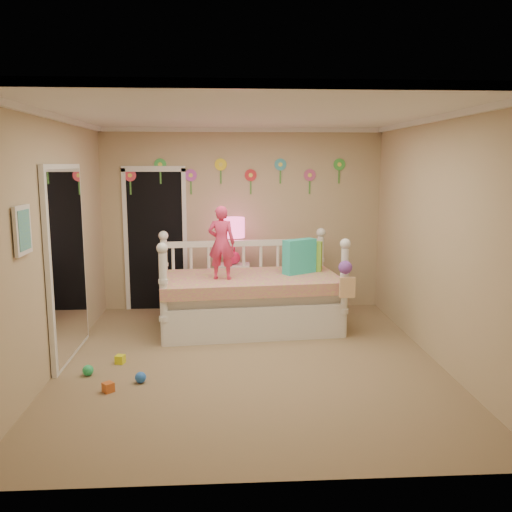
{
  "coord_description": "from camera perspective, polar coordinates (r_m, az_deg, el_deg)",
  "views": [
    {
      "loc": [
        -0.27,
        -5.57,
        2.11
      ],
      "look_at": [
        0.1,
        0.6,
        1.05
      ],
      "focal_mm": 38.1,
      "sensor_mm": 36.0,
      "label": 1
    }
  ],
  "objects": [
    {
      "name": "back_wall",
      "position": [
        7.86,
        -1.46,
        3.81
      ],
      "size": [
        4.0,
        0.01,
        2.6
      ],
      "primitive_type": "cube",
      "color": "tan",
      "rests_on": "floor"
    },
    {
      "name": "left_wall",
      "position": [
        5.88,
        -20.5,
        1.21
      ],
      "size": [
        0.01,
        4.5,
        2.6
      ],
      "primitive_type": "cube",
      "color": "tan",
      "rests_on": "floor"
    },
    {
      "name": "wall_picture",
      "position": [
        5.0,
        -23.32,
        2.52
      ],
      "size": [
        0.05,
        0.34,
        0.42
      ],
      "primitive_type": "cube",
      "color": "white",
      "rests_on": "left_wall"
    },
    {
      "name": "crown_molding",
      "position": [
        5.59,
        -0.67,
        14.46
      ],
      "size": [
        4.0,
        4.5,
        0.06
      ],
      "primitive_type": null,
      "color": "white",
      "rests_on": "ceiling"
    },
    {
      "name": "pillow_turquoise",
      "position": [
        7.06,
        4.58,
        -0.04
      ],
      "size": [
        0.46,
        0.37,
        0.45
      ],
      "primitive_type": "cube",
      "rotation": [
        0.0,
        0.0,
        0.55
      ],
      "color": "#29D0B8",
      "rests_on": "daybed"
    },
    {
      "name": "nightstand",
      "position": [
        7.7,
        -2.29,
        -3.46
      ],
      "size": [
        0.44,
        0.34,
        0.71
      ],
      "primitive_type": "cube",
      "rotation": [
        0.0,
        0.0,
        -0.03
      ],
      "color": "white",
      "rests_on": "floor"
    },
    {
      "name": "right_wall",
      "position": [
        6.07,
        18.59,
        1.56
      ],
      "size": [
        0.01,
        4.5,
        2.6
      ],
      "primitive_type": "cube",
      "color": "tan",
      "rests_on": "floor"
    },
    {
      "name": "hanging_bag",
      "position": [
        6.43,
        9.36,
        -2.54
      ],
      "size": [
        0.2,
        0.16,
        0.36
      ],
      "primitive_type": null,
      "color": "beige",
      "rests_on": "daybed"
    },
    {
      "name": "closet_doorway",
      "position": [
        7.93,
        -10.51,
        1.78
      ],
      "size": [
        0.9,
        0.04,
        2.07
      ],
      "primitive_type": "cube",
      "color": "black",
      "rests_on": "back_wall"
    },
    {
      "name": "pillow_lime",
      "position": [
        7.26,
        5.28,
        0.0
      ],
      "size": [
        0.44,
        0.26,
        0.39
      ],
      "primitive_type": "cube",
      "rotation": [
        0.0,
        0.0,
        -0.29
      ],
      "color": "#83C53C",
      "rests_on": "daybed"
    },
    {
      "name": "child",
      "position": [
        6.67,
        -3.65,
        1.41
      ],
      "size": [
        0.37,
        0.27,
        0.91
      ],
      "primitive_type": "imported",
      "rotation": [
        0.0,
        0.0,
        2.96
      ],
      "color": "#ED3566",
      "rests_on": "daybed"
    },
    {
      "name": "floor",
      "position": [
        5.96,
        -0.62,
        -11.0
      ],
      "size": [
        4.0,
        4.5,
        0.01
      ],
      "primitive_type": "cube",
      "color": "#7F684C",
      "rests_on": "ground"
    },
    {
      "name": "ceiling",
      "position": [
        5.59,
        -0.67,
        14.77
      ],
      "size": [
        4.0,
        4.5,
        0.01
      ],
      "primitive_type": "cube",
      "color": "white",
      "rests_on": "floor"
    },
    {
      "name": "daybed",
      "position": [
        6.94,
        -0.67,
        -2.65
      ],
      "size": [
        2.4,
        1.44,
        1.24
      ],
      "primitive_type": null,
      "rotation": [
        0.0,
        0.0,
        0.09
      ],
      "color": "white",
      "rests_on": "floor"
    },
    {
      "name": "flower_decals",
      "position": [
        7.81,
        -2.14,
        8.48
      ],
      "size": [
        3.4,
        0.02,
        0.5
      ],
      "primitive_type": null,
      "color": "#B2668C",
      "rests_on": "back_wall"
    },
    {
      "name": "mirror_closet",
      "position": [
        6.19,
        -19.21,
        -0.66
      ],
      "size": [
        0.07,
        1.3,
        2.1
      ],
      "primitive_type": "cube",
      "color": "white",
      "rests_on": "left_wall"
    },
    {
      "name": "toy_scatter",
      "position": [
        5.62,
        -14.3,
        -12.03
      ],
      "size": [
        1.23,
        1.51,
        0.11
      ],
      "primitive_type": null,
      "rotation": [
        0.0,
        0.0,
        -0.39
      ],
      "color": "#996666",
      "rests_on": "floor"
    },
    {
      "name": "table_lamp",
      "position": [
        7.56,
        -2.33,
        2.39
      ],
      "size": [
        0.3,
        0.3,
        0.66
      ],
      "color": "#D71C4B",
      "rests_on": "nightstand"
    }
  ]
}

